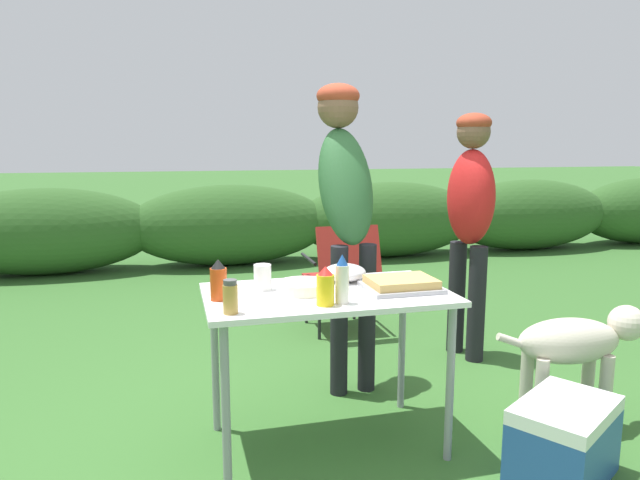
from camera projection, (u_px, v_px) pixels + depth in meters
name	position (u px, v px, depth m)	size (l,w,h in m)	color
ground_plane	(326.00, 443.00, 2.70)	(60.00, 60.00, 0.00)	#336028
shrub_hedge	(230.00, 225.00, 6.69)	(14.40, 0.90, 0.95)	#2D5623
folding_table	(327.00, 308.00, 2.59)	(1.10, 0.64, 0.74)	white
food_tray	(401.00, 284.00, 2.62)	(0.34, 0.27, 0.06)	#9E9EA3
plate_stack	(303.00, 287.00, 2.57)	(0.23, 0.23, 0.05)	white
mixing_bowl	(345.00, 272.00, 2.78)	(0.21, 0.21, 0.08)	silver
paper_cup_stack	(263.00, 277.00, 2.61)	(0.08, 0.08, 0.12)	white
mustard_bottle	(325.00, 287.00, 2.35)	(0.07, 0.07, 0.17)	yellow
spice_jar	(230.00, 297.00, 2.24)	(0.06, 0.06, 0.14)	#B2893D
mayo_bottle	(342.00, 280.00, 2.38)	(0.06, 0.06, 0.21)	silver
hot_sauce_bottle	(219.00, 281.00, 2.43)	(0.07, 0.07, 0.18)	#CC4214
standing_person_in_gray_fleece	(345.00, 190.00, 3.22)	(0.34, 0.49, 1.75)	black
standing_person_in_navy_coat	(470.00, 209.00, 3.68)	(0.32, 0.40, 1.60)	black
dog	(577.00, 346.00, 2.78)	(0.81, 0.29, 0.62)	beige
camp_chair_green_behind_table	(342.00, 272.00, 4.21)	(0.49, 0.59, 0.83)	maroon
cooler_box	(564.00, 441.00, 2.39)	(0.58, 0.53, 0.34)	#234C93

